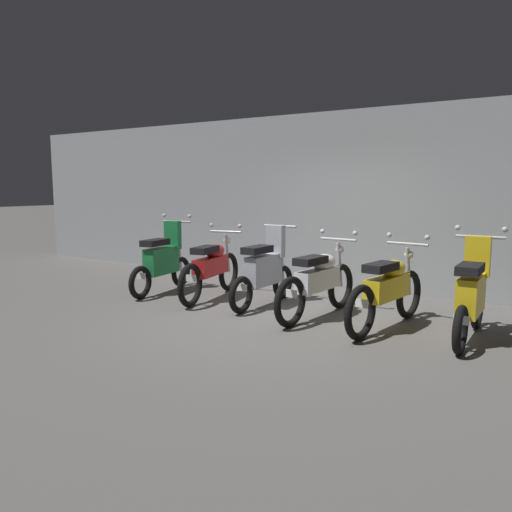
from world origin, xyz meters
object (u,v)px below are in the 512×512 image
motorbike_slot_2 (265,270)px  motorbike_slot_5 (471,295)px  motorbike_slot_3 (319,281)px  motorbike_slot_1 (212,267)px  motorbike_slot_4 (388,289)px  motorbike_slot_0 (163,261)px

motorbike_slot_2 → motorbike_slot_5: 2.90m
motorbike_slot_2 → motorbike_slot_3: 0.99m
motorbike_slot_1 → motorbike_slot_4: bearing=-3.8°
motorbike_slot_1 → motorbike_slot_5: 3.87m
motorbike_slot_3 → motorbike_slot_4: same height
motorbike_slot_3 → motorbike_slot_4: (0.97, -0.04, 0.00)m
motorbike_slot_0 → motorbike_slot_4: motorbike_slot_0 is taller
motorbike_slot_5 → motorbike_slot_3: bearing=179.8°
motorbike_slot_3 → motorbike_slot_5: (1.93, -0.01, 0.04)m
motorbike_slot_4 → motorbike_slot_3: bearing=177.7°
motorbike_slot_5 → motorbike_slot_4: bearing=-178.0°
motorbike_slot_0 → motorbike_slot_4: bearing=-1.8°
motorbike_slot_0 → motorbike_slot_4: (3.87, -0.12, -0.04)m
motorbike_slot_0 → motorbike_slot_1: bearing=4.2°
motorbike_slot_0 → motorbike_slot_3: 2.91m
motorbike_slot_1 → motorbike_slot_5: (3.87, -0.16, 0.04)m
motorbike_slot_2 → motorbike_slot_5: size_ratio=1.00×
motorbike_slot_3 → motorbike_slot_4: bearing=-2.3°
motorbike_slot_3 → motorbike_slot_5: bearing=-0.2°
motorbike_slot_4 → motorbike_slot_5: (0.96, 0.03, 0.04)m
motorbike_slot_1 → motorbike_slot_5: bearing=-2.4°
motorbike_slot_1 → motorbike_slot_5: motorbike_slot_5 is taller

